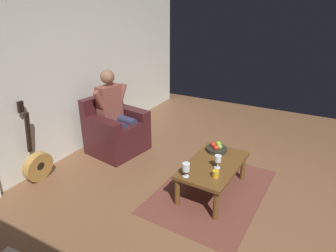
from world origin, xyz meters
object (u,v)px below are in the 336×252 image
at_px(guitar, 38,164).
at_px(wine_glass_near, 186,168).
at_px(coffee_table, 213,167).
at_px(fruit_bowl, 217,148).
at_px(person_seated, 115,110).
at_px(candle_jar, 216,174).
at_px(armchair, 116,131).
at_px(wine_glass_far, 218,159).

bearing_deg(guitar, wine_glass_near, 102.60).
relative_size(coffee_table, fruit_bowl, 3.95).
xyz_separation_m(person_seated, candle_jar, (0.58, 1.80, -0.24)).
relative_size(armchair, guitar, 0.82).
bearing_deg(wine_glass_far, fruit_bowl, -158.93).
height_order(person_seated, coffee_table, person_seated).
distance_m(person_seated, guitar, 1.28).
height_order(armchair, coffee_table, armchair).
xyz_separation_m(armchair, wine_glass_far, (0.39, 1.77, 0.18)).
distance_m(fruit_bowl, candle_jar, 0.61).
height_order(armchair, wine_glass_far, armchair).
distance_m(guitar, wine_glass_near, 1.95).
relative_size(coffee_table, guitar, 0.96).
bearing_deg(person_seated, coffee_table, 88.73).
bearing_deg(wine_glass_far, coffee_table, -135.55).
bearing_deg(candle_jar, coffee_table, -155.53).
bearing_deg(armchair, wine_glass_near, 73.80).
relative_size(coffee_table, wine_glass_far, 6.41).
xyz_separation_m(armchair, coffee_table, (0.31, 1.69, 0.01)).
bearing_deg(armchair, fruit_bowl, 99.24).
distance_m(coffee_table, guitar, 2.22).
bearing_deg(fruit_bowl, candle_jar, 18.78).
bearing_deg(wine_glass_far, person_seated, -102.41).
distance_m(wine_glass_near, wine_glass_far, 0.41).
bearing_deg(wine_glass_near, coffee_table, 158.10).
height_order(person_seated, wine_glass_far, person_seated).
distance_m(person_seated, candle_jar, 1.90).
bearing_deg(wine_glass_near, guitar, -77.40).
relative_size(armchair, wine_glass_far, 5.45).
distance_m(guitar, wine_glass_far, 2.28).
xyz_separation_m(person_seated, fruit_bowl, (-0.00, 1.60, -0.24)).
distance_m(armchair, wine_glass_far, 1.82).
relative_size(wine_glass_far, fruit_bowl, 0.62).
bearing_deg(armchair, person_seated, 90.00).
height_order(wine_glass_near, wine_glass_far, wine_glass_near).
xyz_separation_m(armchair, guitar, (1.15, -0.36, -0.09)).
height_order(wine_glass_near, fruit_bowl, wine_glass_near).
bearing_deg(coffee_table, guitar, -67.91).
xyz_separation_m(armchair, fruit_bowl, (-0.00, 1.62, 0.11)).
bearing_deg(wine_glass_near, wine_glass_far, 144.51).
relative_size(guitar, fruit_bowl, 4.11).
height_order(armchair, guitar, guitar).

